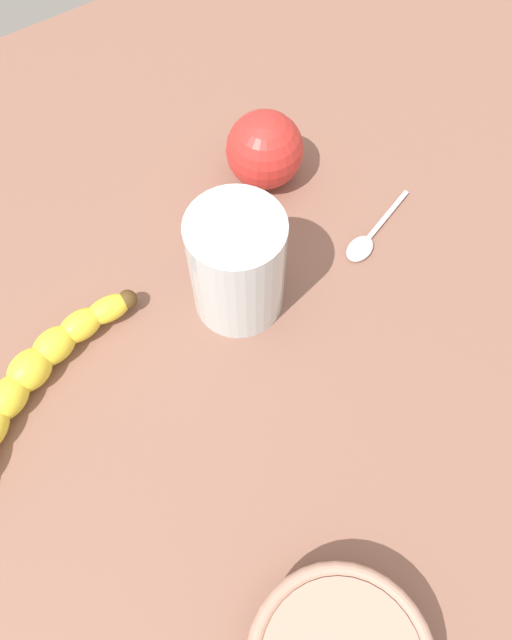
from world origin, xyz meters
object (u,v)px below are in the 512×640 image
object	(u,v)px
teaspoon	(363,244)
banana	(37,374)
apple_fruit	(265,150)
smoothie_glass	(237,269)

from	to	relation	value
teaspoon	banana	bearing A→B (deg)	-26.62
apple_fruit	teaspoon	bearing A→B (deg)	13.82
banana	smoothie_glass	xyz separation A→B (cm)	(2.65, 19.93, 3.82)
apple_fruit	teaspoon	distance (cm)	14.41
smoothie_glass	banana	bearing A→B (deg)	-97.58
smoothie_glass	teaspoon	bearing A→B (deg)	82.33
banana	apple_fruit	xyz separation A→B (cm)	(-8.96, 30.77, 2.39)
banana	apple_fruit	distance (cm)	32.14
smoothie_glass	teaspoon	world-z (taller)	smoothie_glass
banana	teaspoon	xyz separation A→B (cm)	(4.56, 34.10, -1.34)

